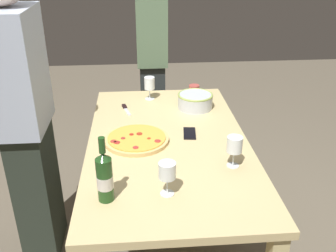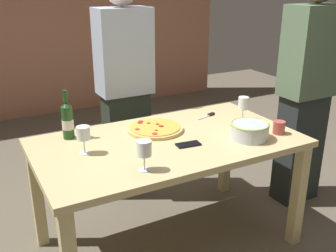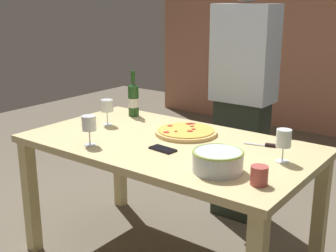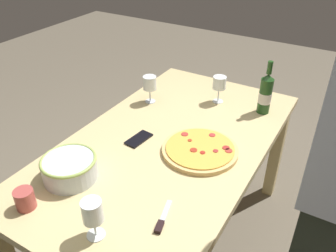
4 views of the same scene
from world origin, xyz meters
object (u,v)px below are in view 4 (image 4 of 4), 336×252
wine_glass_far_left (219,83)px  pizza (200,150)px  wine_glass_near_pizza (92,212)px  wine_glass_by_bottle (150,84)px  serving_bowl (70,167)px  pizza_knife (162,220)px  cell_phone (139,139)px  dining_table (168,156)px  wine_bottle (265,93)px  cup_amber (25,199)px

wine_glass_far_left → pizza: bearing=14.5°
pizza → wine_glass_near_pizza: size_ratio=2.23×
wine_glass_near_pizza → wine_glass_by_bottle: (-0.93, -0.38, -0.00)m
serving_bowl → wine_glass_near_pizza: size_ratio=1.45×
pizza → pizza_knife: size_ratio=2.13×
pizza → cell_phone: pizza is taller
pizza → wine_glass_by_bottle: 0.57m
pizza → wine_glass_near_pizza: bearing=-8.9°
dining_table → wine_bottle: size_ratio=5.25×
cell_phone → pizza_knife: 0.55m
dining_table → pizza_knife: 0.53m
cell_phone → pizza_knife: size_ratio=0.85×
wine_bottle → wine_glass_far_left: (0.02, -0.27, 0.00)m
wine_bottle → wine_glass_near_pizza: size_ratio=1.87×
wine_glass_by_bottle → wine_bottle: bearing=110.0°
wine_glass_near_pizza → cup_amber: bearing=-84.4°
wine_glass_by_bottle → cup_amber: (0.97, 0.06, -0.07)m
wine_bottle → pizza_knife: size_ratio=1.79×
pizza → serving_bowl: serving_bowl is taller
wine_bottle → wine_glass_near_pizza: bearing=-11.5°
pizza → wine_bottle: 0.55m
serving_bowl → wine_glass_far_left: (-0.96, 0.27, 0.06)m
pizza_knife → cup_amber: bearing=-67.3°
wine_bottle → cell_phone: 0.75m
serving_bowl → wine_glass_by_bottle: (-0.75, -0.08, 0.06)m
dining_table → cell_phone: cell_phone is taller
serving_bowl → wine_bottle: size_ratio=0.77×
serving_bowl → wine_glass_near_pizza: bearing=58.1°
wine_glass_far_left → cell_phone: wine_glass_far_left is taller
cup_amber → pizza_knife: bearing=112.7°
wine_glass_by_bottle → cell_phone: wine_glass_by_bottle is taller
serving_bowl → cell_phone: (-0.38, 0.09, -0.05)m
cup_amber → cell_phone: size_ratio=0.57×
wine_glass_near_pizza → cup_amber: (0.03, -0.32, -0.07)m
pizza → wine_bottle: (-0.52, 0.14, 0.10)m
dining_table → serving_bowl: 0.52m
pizza_knife → dining_table: bearing=-151.7°
wine_glass_far_left → wine_glass_by_bottle: bearing=-59.1°
wine_bottle → wine_glass_near_pizza: wine_bottle is taller
cup_amber → wine_glass_near_pizza: bearing=95.6°
dining_table → cup_amber: cup_amber is taller
dining_table → wine_glass_near_pizza: 0.67m
dining_table → pizza_knife: (0.46, 0.25, 0.10)m
wine_glass_near_pizza → cell_phone: size_ratio=1.13×
pizza → wine_bottle: size_ratio=1.19×
dining_table → serving_bowl: bearing=-26.2°
serving_bowl → cell_phone: bearing=167.0°
wine_glass_far_left → cell_phone: size_ratio=1.12×
serving_bowl → wine_glass_by_bottle: size_ratio=1.45×
wine_glass_far_left → cell_phone: 0.61m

